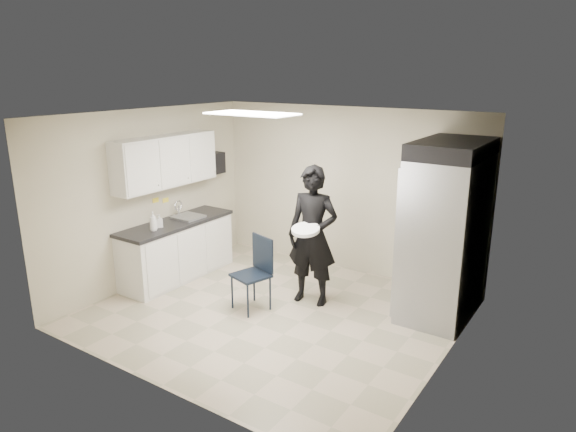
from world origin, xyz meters
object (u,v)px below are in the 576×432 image
Objects in this scene: lower_counter at (177,251)px; folding_chair at (251,276)px; commercial_fridge at (445,237)px; man_tuxedo at (313,236)px.

lower_counter is 1.96× the size of folding_chair.
lower_counter is at bearing -164.12° from commercial_fridge.
man_tuxedo is (2.19, 0.41, 0.53)m from lower_counter.
man_tuxedo reaches higher than lower_counter.
man_tuxedo is (-1.59, -0.66, -0.09)m from commercial_fridge.
folding_chair is (1.63, -0.26, 0.06)m from lower_counter.
commercial_fridge reaches higher than man_tuxedo.
lower_counter is 3.98m from commercial_fridge.
lower_counter is 0.90× the size of commercial_fridge.
lower_counter is 1.65m from folding_chair.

